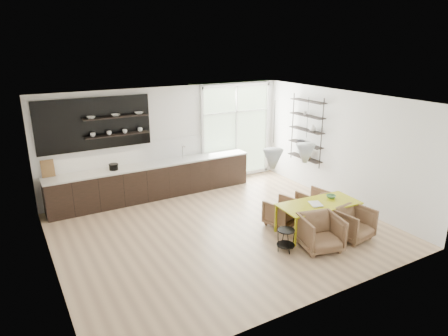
# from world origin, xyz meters

# --- Properties ---
(room) EXTENTS (7.02, 6.01, 2.91)m
(room) POSITION_xyz_m (0.58, 1.10, 1.46)
(room) COLOR tan
(room) RESTS_ON ground
(kitchen_run) EXTENTS (5.54, 0.69, 2.75)m
(kitchen_run) POSITION_xyz_m (-0.69, 2.69, 0.60)
(kitchen_run) COLOR black
(kitchen_run) RESTS_ON ground
(right_shelving) EXTENTS (0.26, 1.22, 1.90)m
(right_shelving) POSITION_xyz_m (3.36, 1.17, 1.65)
(right_shelving) COLOR black
(right_shelving) RESTS_ON ground
(dining_table) EXTENTS (1.87, 0.94, 0.66)m
(dining_table) POSITION_xyz_m (1.82, -1.08, 0.62)
(dining_table) COLOR #B1B00F
(dining_table) RESTS_ON ground
(armchair_back_left) EXTENTS (0.82, 0.84, 0.62)m
(armchair_back_left) POSITION_xyz_m (1.31, -0.44, 0.31)
(armchair_back_left) COLOR brown
(armchair_back_left) RESTS_ON ground
(armchair_back_right) EXTENTS (0.73, 0.75, 0.60)m
(armchair_back_right) POSITION_xyz_m (2.36, -0.32, 0.30)
(armchair_back_right) COLOR brown
(armchair_back_right) RESTS_ON ground
(armchair_front_left) EXTENTS (0.93, 0.95, 0.72)m
(armchair_front_left) POSITION_xyz_m (1.30, -1.71, 0.36)
(armchair_front_left) COLOR brown
(armchair_front_left) RESTS_ON ground
(armchair_front_right) EXTENTS (0.82, 0.83, 0.68)m
(armchair_front_right) POSITION_xyz_m (2.24, -1.71, 0.34)
(armchair_front_right) COLOR brown
(armchair_front_right) RESTS_ON ground
(wire_stool) EXTENTS (0.37, 0.37, 0.46)m
(wire_stool) POSITION_xyz_m (0.65, -1.43, 0.30)
(wire_stool) COLOR black
(wire_stool) RESTS_ON ground
(table_book) EXTENTS (0.34, 0.38, 0.03)m
(table_book) POSITION_xyz_m (1.59, -1.06, 0.68)
(table_book) COLOR white
(table_book) RESTS_ON dining_table
(table_bowl) EXTENTS (0.28, 0.28, 0.07)m
(table_bowl) POSITION_xyz_m (2.27, -0.98, 0.70)
(table_bowl) COLOR #568E5A
(table_bowl) RESTS_ON dining_table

